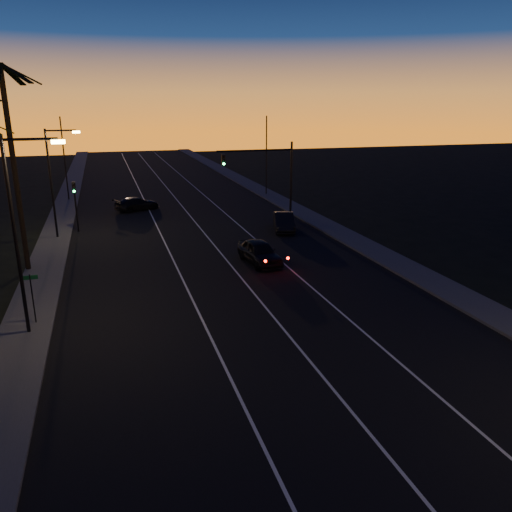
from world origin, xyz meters
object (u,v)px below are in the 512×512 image
object	(u,v)px
lead_car	(260,252)
right_car	(284,222)
cross_car	(137,204)
signal_mast	(267,167)

from	to	relation	value
lead_car	right_car	xyz separation A→B (m)	(4.65, 8.05, -0.03)
right_car	cross_car	distance (m)	16.57
lead_car	cross_car	distance (m)	21.26
signal_mast	lead_car	world-z (taller)	signal_mast
signal_mast	right_car	distance (m)	6.19
right_car	cross_car	size ratio (longest dim) A/B	0.97
signal_mast	lead_car	size ratio (longest dim) A/B	1.37
right_car	cross_car	xyz separation A→B (m)	(-11.27, 12.15, -0.08)
right_car	signal_mast	bearing A→B (deg)	89.98
lead_car	right_car	distance (m)	9.30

